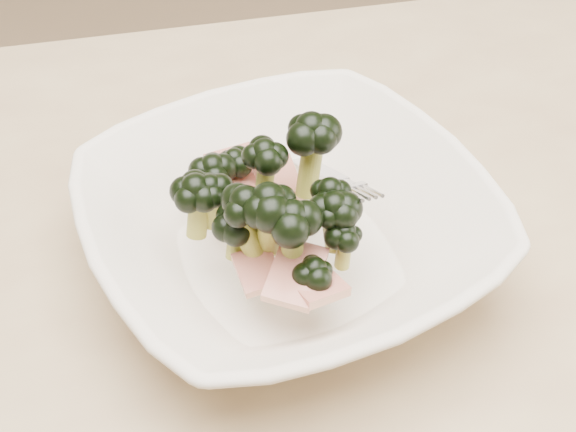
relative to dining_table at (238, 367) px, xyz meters
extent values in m
cube|color=tan|center=(0.00, 0.00, 0.08)|extent=(1.20, 0.80, 0.04)
cylinder|color=tan|center=(0.55, 0.35, -0.30)|extent=(0.06, 0.06, 0.71)
imported|color=beige|center=(0.05, 0.02, 0.14)|extent=(0.37, 0.37, 0.07)
cylinder|color=olive|center=(0.08, -0.03, 0.15)|extent=(0.01, 0.01, 0.03)
ellipsoid|color=black|center=(0.08, -0.03, 0.17)|extent=(0.03, 0.03, 0.02)
cylinder|color=olive|center=(0.07, 0.04, 0.18)|extent=(0.03, 0.03, 0.06)
ellipsoid|color=black|center=(0.07, 0.04, 0.21)|extent=(0.04, 0.04, 0.03)
cylinder|color=olive|center=(0.02, 0.08, 0.14)|extent=(0.01, 0.02, 0.03)
ellipsoid|color=black|center=(0.02, 0.08, 0.16)|extent=(0.03, 0.03, 0.02)
cylinder|color=olive|center=(-0.02, 0.03, 0.15)|extent=(0.02, 0.02, 0.04)
ellipsoid|color=black|center=(-0.02, 0.03, 0.18)|extent=(0.04, 0.04, 0.03)
cylinder|color=olive|center=(0.01, 0.00, 0.15)|extent=(0.02, 0.02, 0.03)
ellipsoid|color=black|center=(0.01, 0.00, 0.17)|extent=(0.04, 0.04, 0.03)
cylinder|color=olive|center=(0.05, -0.05, 0.14)|extent=(0.02, 0.01, 0.03)
ellipsoid|color=black|center=(0.05, -0.05, 0.16)|extent=(0.03, 0.03, 0.02)
cylinder|color=olive|center=(0.07, -0.02, 0.16)|extent=(0.02, 0.02, 0.04)
ellipsoid|color=black|center=(0.07, -0.02, 0.19)|extent=(0.04, 0.04, 0.03)
cylinder|color=olive|center=(0.07, 0.00, 0.17)|extent=(0.02, 0.02, 0.04)
ellipsoid|color=black|center=(0.07, 0.00, 0.19)|extent=(0.03, 0.03, 0.03)
cylinder|color=olive|center=(0.04, -0.03, 0.16)|extent=(0.02, 0.03, 0.05)
ellipsoid|color=black|center=(0.04, -0.03, 0.19)|extent=(0.04, 0.04, 0.03)
cylinder|color=olive|center=(0.03, 0.03, 0.18)|extent=(0.02, 0.02, 0.04)
ellipsoid|color=black|center=(0.03, 0.03, 0.21)|extent=(0.03, 0.03, 0.03)
cylinder|color=olive|center=(-0.01, 0.03, 0.16)|extent=(0.02, 0.02, 0.04)
ellipsoid|color=black|center=(-0.01, 0.03, 0.18)|extent=(0.03, 0.03, 0.03)
cylinder|color=olive|center=(0.01, -0.01, 0.17)|extent=(0.03, 0.03, 0.06)
ellipsoid|color=black|center=(0.01, -0.01, 0.20)|extent=(0.04, 0.04, 0.03)
cylinder|color=olive|center=(0.00, 0.07, 0.14)|extent=(0.02, 0.02, 0.04)
ellipsoid|color=black|center=(0.00, 0.07, 0.16)|extent=(0.04, 0.04, 0.03)
cylinder|color=olive|center=(0.03, -0.02, 0.17)|extent=(0.02, 0.03, 0.05)
ellipsoid|color=black|center=(0.03, -0.02, 0.20)|extent=(0.04, 0.04, 0.03)
cube|color=maroon|center=(0.03, 0.07, 0.14)|extent=(0.05, 0.05, 0.02)
cube|color=maroon|center=(0.02, 0.04, 0.14)|extent=(0.03, 0.05, 0.01)
cube|color=maroon|center=(0.02, -0.03, 0.15)|extent=(0.03, 0.04, 0.01)
cube|color=maroon|center=(0.05, -0.05, 0.15)|extent=(0.05, 0.05, 0.02)
cube|color=maroon|center=(0.02, 0.09, 0.15)|extent=(0.05, 0.05, 0.02)
cube|color=maroon|center=(0.05, 0.06, 0.15)|extent=(0.04, 0.05, 0.02)
cube|color=maroon|center=(0.04, -0.05, 0.16)|extent=(0.05, 0.06, 0.02)
camera|label=1|loc=(-0.05, -0.41, 0.56)|focal=50.00mm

